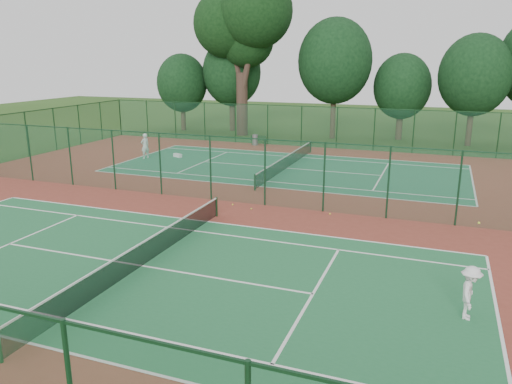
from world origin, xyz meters
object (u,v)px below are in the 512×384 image
Objects in this scene: player_far at (145,146)px; trash_bin at (255,140)px; player_near at (470,293)px; big_tree at (243,23)px; kit_bag at (178,155)px; bench at (259,140)px.

player_far is 10.29m from trash_bin.
player_near is 1.78× the size of trash_bin.
kit_bag is at bearing -91.82° from big_tree.
player_far is 2.57× the size of kit_bag.
trash_bin is 0.63× the size of bench.
trash_bin is at bearing -166.26° from bench.
big_tree is at bearing 120.93° from trash_bin.
bench reaches higher than kit_bag.
big_tree reaches higher than player_near.
trash_bin is at bearing 36.96° from player_near.
bench is at bearing 82.84° from kit_bag.
player_far is 2.08× the size of trash_bin.
big_tree is (-3.25, 5.42, 10.19)m from trash_bin.
kit_bag is 0.05× the size of big_tree.
player_far reaches higher than kit_bag.
bench is at bearing -56.41° from big_tree.
player_near is at bearing -63.18° from bench.
big_tree is at bearing -167.14° from player_far.
player_near is 2.21× the size of kit_bag.
kit_bag is at bearing -122.99° from bench.
trash_bin is (-16.49, 26.09, -0.37)m from player_near.
bench is (0.29, 0.10, -0.00)m from trash_bin.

